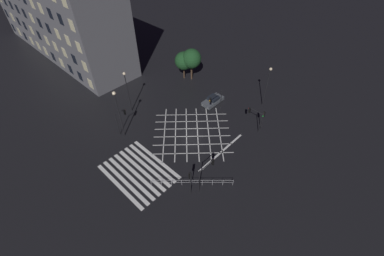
# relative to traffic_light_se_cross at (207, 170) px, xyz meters

# --- Properties ---
(ground_plane) EXTENTS (200.00, 200.00, 0.00)m
(ground_plane) POSITION_rel_traffic_light_se_cross_xyz_m (-8.11, 5.96, -3.28)
(ground_plane) COLOR black
(road_markings) EXTENTS (14.69, 21.32, 0.01)m
(road_markings) POSITION_rel_traffic_light_se_cross_xyz_m (-7.83, -0.70, -3.28)
(road_markings) COLOR silver
(road_markings) RESTS_ON ground_plane
(office_building) EXTENTS (40.99, 10.06, 20.73)m
(office_building) POSITION_rel_traffic_light_se_cross_xyz_m (-47.59, 5.96, 7.08)
(office_building) COLOR slate
(office_building) RESTS_ON ground_plane
(traffic_light_se_cross) EXTENTS (0.36, 2.71, 4.46)m
(traffic_light_se_cross) POSITION_rel_traffic_light_se_cross_xyz_m (0.00, 0.00, 0.00)
(traffic_light_se_cross) COLOR black
(traffic_light_se_cross) RESTS_ON ground_plane
(traffic_light_median_north) EXTENTS (0.36, 3.21, 4.23)m
(traffic_light_median_north) POSITION_rel_traffic_light_se_cross_xyz_m (-8.47, 11.81, -0.14)
(traffic_light_median_north) COLOR black
(traffic_light_median_north) RESTS_ON ground_plane
(traffic_light_se_main) EXTENTS (0.39, 0.36, 4.11)m
(traffic_light_se_main) POSITION_rel_traffic_light_se_cross_xyz_m (-0.77, -2.16, -0.35)
(traffic_light_se_main) COLOR black
(traffic_light_se_main) RESTS_ON ground_plane
(traffic_light_ne_cross) EXTENTS (0.36, 0.39, 3.78)m
(traffic_light_ne_cross) POSITION_rel_traffic_light_se_cross_xyz_m (-0.64, 13.86, -0.58)
(traffic_light_ne_cross) COLOR black
(traffic_light_ne_cross) RESTS_ON ground_plane
(traffic_light_ne_main) EXTENTS (2.48, 0.36, 3.82)m
(traffic_light_ne_main) POSITION_rel_traffic_light_se_cross_xyz_m (-1.85, 13.25, -0.48)
(traffic_light_ne_main) COLOR black
(traffic_light_ne_main) RESTS_ON ground_plane
(traffic_light_sw_cross) EXTENTS (0.36, 1.90, 4.13)m
(traffic_light_sw_cross) POSITION_rel_traffic_light_se_cross_xyz_m (-16.05, -1.14, -0.28)
(traffic_light_sw_cross) COLOR black
(traffic_light_sw_cross) RESTS_ON ground_plane
(street_lamp_east) EXTENTS (0.48, 0.48, 7.48)m
(street_lamp_east) POSITION_rel_traffic_light_se_cross_xyz_m (-3.83, 19.59, 1.91)
(street_lamp_east) COLOR black
(street_lamp_east) RESTS_ON ground_plane
(street_lamp_west) EXTENTS (0.52, 0.52, 8.27)m
(street_lamp_west) POSITION_rel_traffic_light_se_cross_xyz_m (-15.31, -1.74, 2.61)
(street_lamp_west) COLOR black
(street_lamp_west) RESTS_ON ground_plane
(street_lamp_far) EXTENTS (0.49, 0.49, 7.58)m
(street_lamp_far) POSITION_rel_traffic_light_se_cross_xyz_m (-19.42, 2.73, 2.01)
(street_lamp_far) COLOR black
(street_lamp_far) RESTS_ON ground_plane
(street_tree_near) EXTENTS (3.50, 3.50, 5.57)m
(street_tree_near) POSITION_rel_traffic_light_se_cross_xyz_m (-20.18, 16.40, 0.52)
(street_tree_near) COLOR #473323
(street_tree_near) RESTS_ON ground_plane
(street_tree_far) EXTENTS (3.72, 3.72, 6.33)m
(street_tree_far) POSITION_rel_traffic_light_se_cross_xyz_m (-18.83, 17.16, 1.17)
(street_tree_far) COLOR #473323
(street_tree_far) RESTS_ON ground_plane
(waiting_car) EXTENTS (1.89, 4.21, 1.34)m
(waiting_car) POSITION_rel_traffic_light_se_cross_xyz_m (-10.56, 13.95, -2.66)
(waiting_car) COLOR #474C51
(waiting_car) RESTS_ON ground_plane
(pedestrian_railing) EXTENTS (7.73, 7.32, 1.05)m
(pedestrian_railing) POSITION_rel_traffic_light_se_cross_xyz_m (-1.39, -1.14, -2.61)
(pedestrian_railing) COLOR #B7B7BC
(pedestrian_railing) RESTS_ON ground_plane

